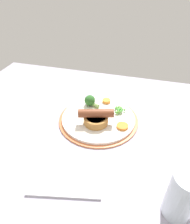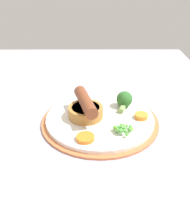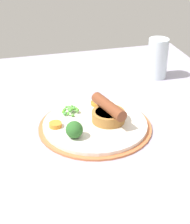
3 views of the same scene
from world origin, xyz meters
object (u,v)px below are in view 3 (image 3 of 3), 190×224
object	(u,v)px
dinner_plate	(95,126)
pea_pile	(71,109)
broccoli_floret_near	(74,130)
drinking_glass	(158,58)
carrot_slice_1	(55,125)
carrot_slice_0	(98,103)
sausage_pudding	(108,113)

from	to	relation	value
dinner_plate	pea_pile	xyz separation A→B (cm)	(-6.21, -4.65, 1.81)
broccoli_floret_near	drinking_glass	size ratio (longest dim) A/B	0.45
pea_pile	carrot_slice_1	distance (cm)	7.38
dinner_plate	carrot_slice_0	distance (cm)	9.42
dinner_plate	broccoli_floret_near	bearing A→B (deg)	-51.94
drinking_glass	broccoli_floret_near	bearing A→B (deg)	-47.97
pea_pile	carrot_slice_1	size ratio (longest dim) A/B	1.58
sausage_pudding	drinking_glass	xyz separation A→B (cm)	(-24.37, 22.93, 2.50)
sausage_pudding	drinking_glass	distance (cm)	33.56
dinner_plate	drinking_glass	xyz separation A→B (cm)	(-24.38, 26.26, 5.55)
sausage_pudding	carrot_slice_1	bearing A→B (deg)	71.24
sausage_pudding	carrot_slice_1	distance (cm)	12.94
broccoli_floret_near	drinking_glass	world-z (taller)	drinking_glass
carrot_slice_1	sausage_pudding	bearing A→B (deg)	87.13
carrot_slice_0	sausage_pudding	bearing A→B (deg)	1.18
sausage_pudding	carrot_slice_0	size ratio (longest dim) A/B	3.12
pea_pile	carrot_slice_1	xyz separation A→B (cm)	(5.55, -4.83, -0.45)
sausage_pudding	carrot_slice_1	size ratio (longest dim) A/B	3.90
drinking_glass	sausage_pudding	bearing A→B (deg)	-43.26
carrot_slice_1	drinking_glass	size ratio (longest dim) A/B	0.24
sausage_pudding	carrot_slice_1	world-z (taller)	sausage_pudding
broccoli_floret_near	dinner_plate	bearing A→B (deg)	148.18
carrot_slice_0	drinking_glass	bearing A→B (deg)	123.99
dinner_plate	broccoli_floret_near	world-z (taller)	broccoli_floret_near
broccoli_floret_near	carrot_slice_1	size ratio (longest dim) A/B	1.84
sausage_pudding	broccoli_floret_near	bearing A→B (deg)	100.99
dinner_plate	carrot_slice_1	bearing A→B (deg)	-93.96
pea_pile	carrot_slice_1	world-z (taller)	pea_pile
broccoli_floret_near	carrot_slice_0	distance (cm)	16.43
carrot_slice_1	broccoli_floret_near	bearing A→B (deg)	32.46
drinking_glass	dinner_plate	bearing A→B (deg)	-47.12
pea_pile	broccoli_floret_near	xyz separation A→B (cm)	(10.95, -1.40, 0.90)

